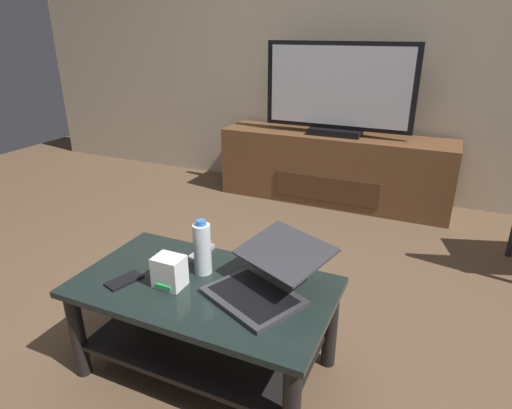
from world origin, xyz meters
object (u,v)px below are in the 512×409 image
object	(u,v)px
coffee_table	(205,312)
water_bottle_near	(202,248)
media_cabinet	(333,168)
laptop	(266,278)
router_box	(169,272)
cell_phone	(124,281)
television	(338,91)
tv_remote	(201,252)

from	to	relation	value
coffee_table	water_bottle_near	xyz separation A→B (m)	(-0.05, 0.08, 0.24)
media_cabinet	coffee_table	bearing A→B (deg)	-89.17
laptop	router_box	size ratio (longest dim) A/B	4.14
router_box	water_bottle_near	distance (m)	0.16
water_bottle_near	cell_phone	distance (m)	0.33
media_cabinet	television	size ratio (longest dim) A/B	1.60
laptop	coffee_table	bearing A→B (deg)	-168.12
television	tv_remote	distance (m)	1.94
water_bottle_near	tv_remote	distance (m)	0.18
media_cabinet	television	distance (m)	0.61
coffee_table	water_bottle_near	bearing A→B (deg)	120.01
coffee_table	laptop	xyz separation A→B (m)	(0.24, 0.05, 0.19)
coffee_table	laptop	bearing A→B (deg)	11.88
tv_remote	water_bottle_near	bearing A→B (deg)	-52.89
media_cabinet	cell_phone	world-z (taller)	media_cabinet
media_cabinet	television	xyz separation A→B (m)	(-0.00, -0.02, 0.61)
television	cell_phone	xyz separation A→B (m)	(-0.26, -2.20, -0.47)
laptop	tv_remote	distance (m)	0.41
television	tv_remote	size ratio (longest dim) A/B	7.16
coffee_table	tv_remote	world-z (taller)	tv_remote
coffee_table	router_box	size ratio (longest dim) A/B	8.15
cell_phone	laptop	bearing A→B (deg)	34.69
coffee_table	television	size ratio (longest dim) A/B	0.88
coffee_table	tv_remote	size ratio (longest dim) A/B	6.31
coffee_table	router_box	distance (m)	0.23
media_cabinet	router_box	world-z (taller)	media_cabinet
laptop	cell_phone	distance (m)	0.56
television	router_box	world-z (taller)	television
television	coffee_table	bearing A→B (deg)	-89.16
router_box	television	bearing A→B (deg)	87.82
router_box	tv_remote	distance (m)	0.27
tv_remote	coffee_table	bearing A→B (deg)	-54.63
tv_remote	laptop	bearing A→B (deg)	-19.67
media_cabinet	television	bearing A→B (deg)	-90.00
router_box	tv_remote	world-z (taller)	router_box
media_cabinet	cell_phone	bearing A→B (deg)	-96.78
water_bottle_near	tv_remote	size ratio (longest dim) A/B	1.45
coffee_table	cell_phone	bearing A→B (deg)	-159.48
water_bottle_near	tv_remote	bearing A→B (deg)	124.56
television	router_box	bearing A→B (deg)	-92.18
media_cabinet	tv_remote	distance (m)	1.91
laptop	cell_phone	world-z (taller)	laptop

